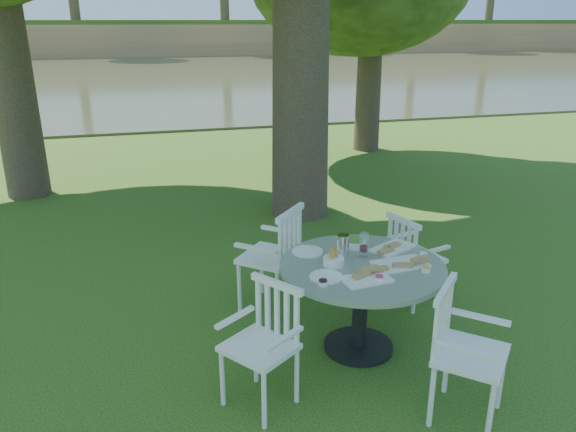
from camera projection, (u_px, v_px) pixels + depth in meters
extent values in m
plane|color=#1E3F0D|center=(294.00, 310.00, 5.18)|extent=(140.00, 140.00, 0.00)
cylinder|color=black|center=(358.00, 346.00, 4.57)|extent=(0.56, 0.56, 0.04)
cylinder|color=black|center=(360.00, 307.00, 4.45)|extent=(0.12, 0.12, 0.67)
cylinder|color=gray|center=(362.00, 267.00, 4.33)|extent=(1.28, 1.28, 0.04)
cylinder|color=white|center=(442.00, 284.00, 5.21)|extent=(0.03, 0.03, 0.42)
cylinder|color=white|center=(414.00, 269.00, 5.52)|extent=(0.03, 0.03, 0.42)
cylinder|color=white|center=(414.00, 292.00, 5.05)|extent=(0.03, 0.03, 0.42)
cylinder|color=white|center=(387.00, 277.00, 5.36)|extent=(0.03, 0.03, 0.42)
cube|color=white|center=(416.00, 258.00, 5.21)|extent=(0.49, 0.52, 0.04)
cube|color=white|center=(402.00, 242.00, 5.05)|extent=(0.15, 0.43, 0.43)
cylinder|color=white|center=(262.00, 270.00, 5.43)|extent=(0.04, 0.04, 0.48)
cylinder|color=white|center=(239.00, 288.00, 5.07)|extent=(0.04, 0.04, 0.48)
cylinder|color=white|center=(298.00, 277.00, 5.27)|extent=(0.04, 0.04, 0.48)
cylinder|color=white|center=(277.00, 297.00, 4.91)|extent=(0.04, 0.04, 0.48)
cube|color=white|center=(269.00, 256.00, 5.08)|extent=(0.66, 0.67, 0.04)
cube|color=white|center=(290.00, 237.00, 4.92)|extent=(0.36, 0.40, 0.49)
cylinder|color=white|center=(222.00, 378.00, 3.84)|extent=(0.03, 0.03, 0.43)
cylinder|color=white|center=(264.00, 400.00, 3.61)|extent=(0.03, 0.03, 0.43)
cylinder|color=white|center=(256.00, 356.00, 4.09)|extent=(0.03, 0.03, 0.43)
cylinder|color=white|center=(297.00, 376.00, 3.86)|extent=(0.03, 0.03, 0.43)
cube|color=white|center=(259.00, 347.00, 3.77)|extent=(0.58, 0.59, 0.04)
cube|color=white|center=(277.00, 310.00, 3.85)|extent=(0.29, 0.38, 0.44)
cylinder|color=white|center=(490.00, 414.00, 3.47)|extent=(0.04, 0.04, 0.46)
cylinder|color=white|center=(501.00, 379.00, 3.80)|extent=(0.04, 0.04, 0.46)
cylinder|color=white|center=(432.00, 396.00, 3.63)|extent=(0.04, 0.04, 0.46)
cylinder|color=white|center=(447.00, 364.00, 3.97)|extent=(0.04, 0.04, 0.46)
cube|color=white|center=(471.00, 355.00, 3.63)|extent=(0.63, 0.63, 0.04)
cube|color=white|center=(443.00, 319.00, 3.65)|extent=(0.35, 0.36, 0.47)
cube|color=white|center=(366.00, 279.00, 4.06)|extent=(0.38, 0.25, 0.01)
cube|color=white|center=(400.00, 264.00, 4.31)|extent=(0.43, 0.27, 0.02)
cube|color=white|center=(392.00, 248.00, 4.62)|extent=(0.43, 0.36, 0.02)
cylinder|color=white|center=(326.00, 277.00, 4.11)|extent=(0.25, 0.25, 0.01)
cylinder|color=white|center=(308.00, 251.00, 4.55)|extent=(0.25, 0.25, 0.01)
cylinder|color=white|center=(333.00, 261.00, 4.31)|extent=(0.16, 0.16, 0.06)
cylinder|color=white|center=(355.00, 244.00, 4.65)|extent=(0.16, 0.16, 0.05)
cylinder|color=silver|center=(343.00, 247.00, 4.41)|extent=(0.10, 0.10, 0.20)
cylinder|color=white|center=(364.00, 245.00, 4.43)|extent=(0.07, 0.07, 0.20)
cylinder|color=white|center=(340.00, 259.00, 4.29)|extent=(0.06, 0.06, 0.10)
cylinder|color=white|center=(335.00, 257.00, 4.32)|extent=(0.06, 0.06, 0.11)
cylinder|color=white|center=(379.00, 279.00, 4.05)|extent=(0.06, 0.06, 0.03)
cylinder|color=white|center=(426.00, 270.00, 4.20)|extent=(0.07, 0.07, 0.03)
cylinder|color=white|center=(423.00, 255.00, 4.46)|extent=(0.06, 0.06, 0.03)
cylinder|color=white|center=(323.00, 283.00, 3.98)|extent=(0.07, 0.07, 0.03)
cube|color=#3A3D24|center=(157.00, 77.00, 26.09)|extent=(100.00, 28.00, 0.12)
cube|color=#9C7549|center=(144.00, 41.00, 39.82)|extent=(100.00, 3.00, 2.20)
cube|color=#1E3F0D|center=(140.00, 22.00, 46.22)|extent=(100.00, 18.00, 0.30)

